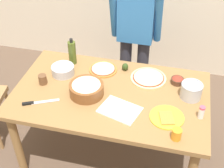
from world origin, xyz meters
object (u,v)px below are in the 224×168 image
at_px(pizza_raw_on_board, 148,78).
at_px(avocado, 125,67).
at_px(pizza_cooked_on_tray, 103,69).
at_px(cup_orange, 177,134).
at_px(olive_oil_bottle, 72,52).
at_px(popcorn_bowl, 86,88).
at_px(dining_table, 111,101).
at_px(salt_shaker, 201,112).
at_px(chef_knife, 36,103).
at_px(cutting_board_white, 120,110).
at_px(mixing_bowl_steel, 63,70).
at_px(cup_small_brown, 43,79).
at_px(plate_with_slice, 167,117).
at_px(person_cook, 136,31).
at_px(steel_pot, 191,91).
at_px(small_sauce_bowl, 177,80).

height_order(pizza_raw_on_board, avocado, avocado).
bearing_deg(pizza_cooked_on_tray, cup_orange, -43.59).
height_order(pizza_raw_on_board, olive_oil_bottle, olive_oil_bottle).
relative_size(popcorn_bowl, cup_orange, 3.29).
height_order(dining_table, salt_shaker, salt_shaker).
bearing_deg(avocado, salt_shaker, -34.57).
distance_m(pizza_cooked_on_tray, chef_knife, 0.69).
height_order(pizza_raw_on_board, cutting_board_white, pizza_raw_on_board).
distance_m(pizza_raw_on_board, chef_knife, 0.97).
bearing_deg(mixing_bowl_steel, avocado, 19.56).
relative_size(pizza_raw_on_board, olive_oil_bottle, 1.21).
bearing_deg(salt_shaker, cup_orange, -122.60).
height_order(cup_orange, cup_small_brown, same).
height_order(cup_orange, chef_knife, cup_orange).
bearing_deg(plate_with_slice, avocado, 128.90).
xyz_separation_m(popcorn_bowl, salt_shaker, (0.91, -0.06, -0.01)).
bearing_deg(person_cook, cup_small_brown, -130.16).
xyz_separation_m(steel_pot, chef_knife, (-1.18, -0.36, -0.06)).
bearing_deg(plate_with_slice, person_cook, 113.59).
xyz_separation_m(popcorn_bowl, olive_oil_bottle, (-0.26, 0.40, 0.05)).
height_order(dining_table, mixing_bowl_steel, mixing_bowl_steel).
xyz_separation_m(mixing_bowl_steel, steel_pot, (1.11, -0.05, 0.03)).
xyz_separation_m(cup_small_brown, salt_shaker, (1.31, -0.11, 0.01)).
relative_size(person_cook, small_sauce_bowl, 14.73).
height_order(mixing_bowl_steel, cup_orange, cup_orange).
bearing_deg(dining_table, person_cook, 85.02).
height_order(chef_knife, avocado, avocado).
distance_m(pizza_raw_on_board, cutting_board_white, 0.48).
xyz_separation_m(cup_orange, cup_small_brown, (-1.15, 0.36, 0.00)).
bearing_deg(pizza_cooked_on_tray, plate_with_slice, -37.87).
relative_size(dining_table, cutting_board_white, 5.33).
bearing_deg(popcorn_bowl, pizza_cooked_on_tray, 83.05).
xyz_separation_m(dining_table, pizza_raw_on_board, (0.28, 0.26, 0.10)).
bearing_deg(cup_small_brown, avocado, 29.12).
relative_size(dining_table, olive_oil_bottle, 6.25).
bearing_deg(pizza_raw_on_board, mixing_bowl_steel, -171.86).
relative_size(mixing_bowl_steel, avocado, 2.86).
relative_size(person_cook, plate_with_slice, 6.23).
distance_m(plate_with_slice, steel_pot, 0.34).
relative_size(pizza_raw_on_board, steel_pot, 1.79).
relative_size(pizza_cooked_on_tray, olive_oil_bottle, 0.98).
xyz_separation_m(person_cook, cutting_board_white, (0.05, -0.95, -0.17)).
bearing_deg(cutting_board_white, dining_table, 121.81).
distance_m(mixing_bowl_steel, olive_oil_bottle, 0.20).
height_order(mixing_bowl_steel, steel_pot, steel_pot).
bearing_deg(small_sauce_bowl, salt_shaker, -62.25).
height_order(cup_orange, avocado, cup_orange).
bearing_deg(cutting_board_white, cup_orange, -22.63).
distance_m(cup_orange, chef_knife, 1.11).
xyz_separation_m(person_cook, cup_small_brown, (-0.65, -0.78, -0.14)).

